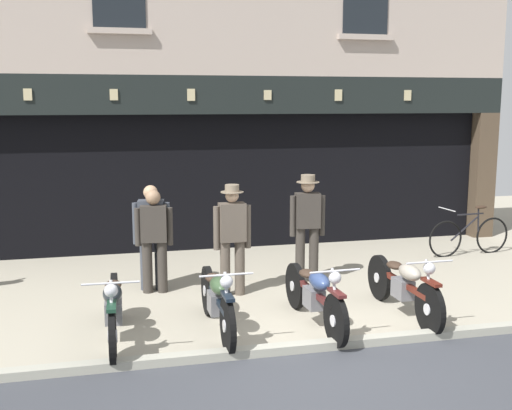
% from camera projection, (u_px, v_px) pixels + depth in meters
% --- Properties ---
extents(ground, '(23.27, 22.00, 0.18)m').
position_uv_depth(ground, '(349.00, 395.00, 6.21)').
color(ground, '#A59D89').
extents(shop_facade, '(11.57, 4.42, 6.35)m').
position_uv_depth(shop_facade, '(213.00, 153.00, 13.59)').
color(shop_facade, black).
rests_on(shop_facade, ground).
extents(motorcycle_left, '(0.62, 2.03, 0.92)m').
position_uv_depth(motorcycle_left, '(113.00, 308.00, 7.40)').
color(motorcycle_left, black).
rests_on(motorcycle_left, ground).
extents(motorcycle_center_left, '(0.62, 2.03, 0.93)m').
position_uv_depth(motorcycle_center_left, '(217.00, 299.00, 7.69)').
color(motorcycle_center_left, black).
rests_on(motorcycle_center_left, ground).
extents(motorcycle_center, '(0.62, 2.08, 0.91)m').
position_uv_depth(motorcycle_center, '(315.00, 294.00, 7.92)').
color(motorcycle_center, black).
rests_on(motorcycle_center, ground).
extents(motorcycle_center_right, '(0.62, 2.09, 0.92)m').
position_uv_depth(motorcycle_center_right, '(404.00, 285.00, 8.30)').
color(motorcycle_center_right, black).
rests_on(motorcycle_center_right, ground).
extents(salesman_left, '(0.55, 0.28, 1.61)m').
position_uv_depth(salesman_left, '(152.00, 232.00, 9.40)').
color(salesman_left, '#3D424C').
rests_on(salesman_left, ground).
extents(shopkeeper_center, '(0.56, 0.33, 1.65)m').
position_uv_depth(shopkeeper_center, '(232.00, 235.00, 9.12)').
color(shopkeeper_center, brown).
rests_on(shopkeeper_center, ground).
extents(salesman_right, '(0.56, 0.35, 1.71)m').
position_uv_depth(salesman_right, '(307.00, 223.00, 9.79)').
color(salesman_right, '#38332D').
rests_on(salesman_right, ground).
extents(assistant_far_right, '(0.56, 0.27, 1.56)m').
position_uv_depth(assistant_far_right, '(154.00, 236.00, 9.27)').
color(assistant_far_right, '#38332D').
rests_on(assistant_far_right, ground).
extents(advert_board_near, '(0.74, 0.03, 1.00)m').
position_uv_depth(advert_board_near, '(305.00, 165.00, 12.43)').
color(advert_board_near, silver).
extents(advert_board_far, '(0.69, 0.03, 1.03)m').
position_uv_depth(advert_board_far, '(360.00, 164.00, 12.70)').
color(advert_board_far, silver).
extents(leaning_bicycle, '(1.72, 0.50, 0.94)m').
position_uv_depth(leaning_bicycle, '(469.00, 235.00, 11.64)').
color(leaning_bicycle, black).
rests_on(leaning_bicycle, ground).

